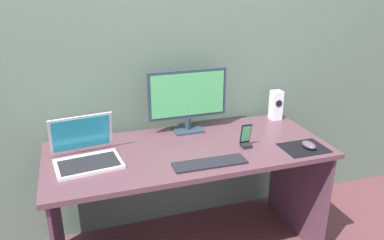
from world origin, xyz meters
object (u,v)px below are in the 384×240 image
Objects in this scene: speaker_right at (276,105)px; phone_in_dock at (246,139)px; monitor at (188,98)px; laptop at (86,153)px; keyboard_external at (210,163)px; mouse at (309,145)px; fishbowl at (78,133)px.

phone_in_dock is at bearing -138.38° from speaker_right.
monitor is 2.50× the size of speaker_right.
laptop reaches higher than speaker_right.
phone_in_dock is (0.88, -0.09, 0.00)m from laptop.
laptop is at bearing 160.40° from keyboard_external.
monitor is 1.36× the size of laptop.
phone_in_dock is (-0.33, 0.13, 0.03)m from mouse.
monitor is 4.96× the size of mouse.
laptop is 2.44× the size of fishbowl.
laptop is at bearing 173.94° from phone_in_dock.
fishbowl is (-1.29, -0.02, -0.03)m from speaker_right.
keyboard_external is at bearing -153.39° from phone_in_dock.
phone_in_dock is at bearing 153.68° from mouse.
speaker_right is 0.82m from keyboard_external.
keyboard_external is 3.90× the size of mouse.
keyboard_external is 0.31m from phone_in_dock.
monitor is at bearing 0.50° from fishbowl.
speaker_right is 0.54× the size of laptop.
phone_in_dock is (-0.38, -0.34, -0.05)m from speaker_right.
speaker_right is 0.51× the size of keyboard_external.
fishbowl is at bearing 144.98° from keyboard_external.
mouse is at bearing -39.10° from monitor.
mouse is at bearing -96.55° from speaker_right.
speaker_right is 1.99× the size of mouse.
speaker_right is 0.48m from mouse.
fishbowl is (-0.03, 0.23, 0.02)m from laptop.
fishbowl is 1.49× the size of mouse.
laptop reaches higher than fishbowl.
monitor is at bearing 136.58° from mouse.
monitor reaches higher than mouse.
mouse is at bearing -22.00° from phone_in_dock.
monitor reaches higher than phone_in_dock.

